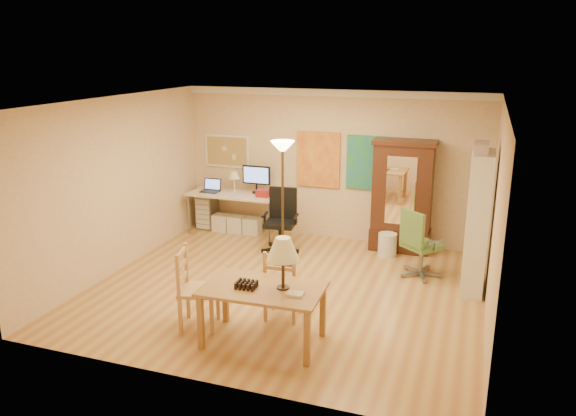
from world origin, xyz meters
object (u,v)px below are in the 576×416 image
(computer_desk, at_px, (238,209))
(office_chair_black, at_px, (281,235))
(office_chair_green, at_px, (419,259))
(dining_table, at_px, (270,277))
(armoire, at_px, (402,203))
(bookshelf, at_px, (477,223))

(computer_desk, relative_size, office_chair_black, 1.57)
(office_chair_black, distance_m, office_chair_green, 2.41)
(dining_table, relative_size, office_chair_green, 1.34)
(office_chair_green, bearing_deg, office_chair_black, 171.36)
(dining_table, xyz_separation_m, armoire, (0.98, 3.73, -0.00))
(bookshelf, bearing_deg, armoire, 132.94)
(bookshelf, bearing_deg, computer_desk, 163.67)
(office_chair_black, bearing_deg, dining_table, -72.31)
(computer_desk, height_order, office_chair_black, computer_desk)
(office_chair_black, relative_size, office_chair_green, 1.02)
(dining_table, bearing_deg, office_chair_green, 61.53)
(office_chair_black, height_order, office_chair_green, office_chair_black)
(office_chair_black, height_order, armoire, armoire)
(office_chair_green, height_order, armoire, armoire)
(office_chair_green, bearing_deg, bookshelf, -16.47)
(armoire, bearing_deg, computer_desk, -178.49)
(dining_table, distance_m, computer_desk, 4.21)
(office_chair_green, xyz_separation_m, armoire, (-0.45, 1.10, 0.55))
(armoire, bearing_deg, office_chair_black, -159.11)
(dining_table, bearing_deg, armoire, 75.35)
(office_chair_black, bearing_deg, armoire, 20.89)
(office_chair_black, xyz_separation_m, bookshelf, (3.17, -0.59, 0.71))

